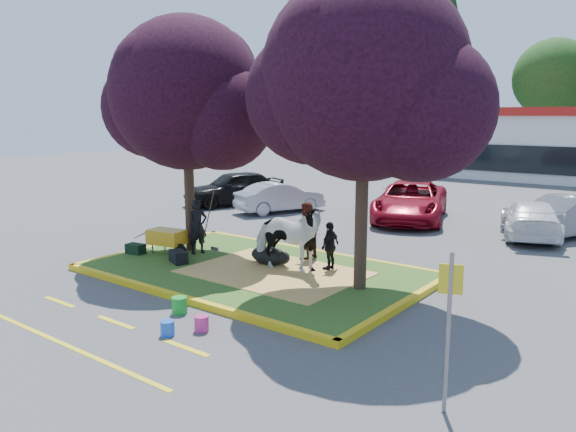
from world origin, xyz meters
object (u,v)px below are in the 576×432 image
Objects in this scene: sign_post at (449,317)px; bucket_blue at (168,328)px; car_silver at (280,197)px; wheelbarrow at (167,237)px; bucket_pink at (202,323)px; calf at (269,256)px; handler at (198,227)px; cow at (287,238)px; car_black at (234,188)px; bucket_green at (179,305)px.

sign_post is 5.25m from bucket_blue.
wheelbarrow is at bearing 127.59° from car_silver.
bucket_pink is (4.62, -3.15, -0.47)m from wheelbarrow.
handler is (-2.33, -0.28, 0.53)m from calf.
handler is at bearing 80.02° from cow.
sign_post reaches higher than car_black.
car_black is at bearing 38.07° from cow.
car_black is (-8.74, 7.53, -0.22)m from cow.
car_black is (-5.00, 8.17, 0.15)m from wheelbarrow.
handler is 0.41× the size of car_silver.
handler reaches higher than bucket_pink.
cow is at bearing -16.54° from car_black.
handler is 9.51m from sign_post.
cow is 5.81× the size of bucket_green.
bucket_pink is at bearing -178.06° from cow.
car_black is (-9.28, 11.85, 0.63)m from bucket_blue.
handler is 9.46m from car_black.
wheelbarrow is 5.61m from bucket_pink.
cow is 4.44m from bucket_blue.
cow is 7.17× the size of bucket_blue.
cow is 3.81m from wheelbarrow.
calf is 0.24× the size of car_black.
cow reaches higher than handler.
wheelbarrow is at bearing 145.73° from bucket_pink.
handler is at bearing 131.38° from bucket_green.
car_silver is (-6.86, 11.09, 0.46)m from bucket_pink.
bucket_green is 0.09× the size of car_silver.
sign_post is 0.50× the size of car_black.
calf is at bearing 63.17° from cow.
wheelbarrow is at bearing 153.51° from handler.
car_silver reaches higher than wheelbarrow.
handler is at bearing -29.20° from car_black.
car_black reaches higher than calf.
bucket_pink is at bearing -45.24° from wheelbarrow.
cow is at bearing 103.13° from bucket_pink.
calf is 3.16× the size of bucket_green.
bucket_green is (-0.17, -3.40, -0.82)m from cow.
calf is at bearing 106.12° from bucket_blue.
bucket_pink is 14.87m from car_black.
car_silver is (2.76, -0.23, -0.15)m from car_black.
wheelbarrow is at bearing -34.32° from car_black.
car_black is (-5.64, 7.59, -0.14)m from handler.
handler is 5.18× the size of bucket_pink.
car_black is 1.21× the size of car_silver.
wheelbarrow reaches higher than bucket_pink.
handler is 5.51m from bucket_pink.
wheelbarrow is 0.81× the size of sign_post.
car_silver is (-6.52, 11.62, 0.47)m from bucket_blue.
cow is 11.53m from car_black.
bucket_green is (-5.79, 0.42, -1.19)m from sign_post.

